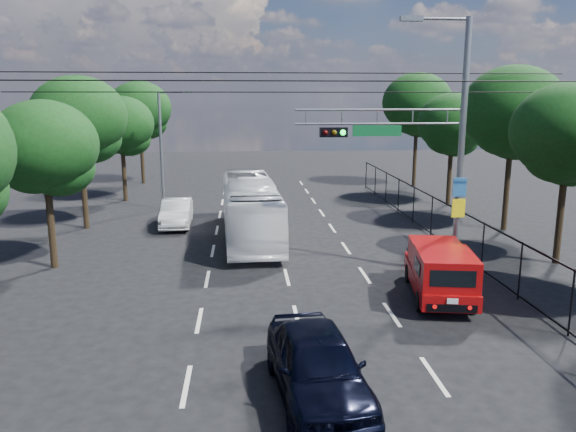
{
  "coord_description": "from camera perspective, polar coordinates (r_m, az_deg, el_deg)",
  "views": [
    {
      "loc": [
        -1.56,
        -12.29,
        6.66
      ],
      "look_at": [
        -0.11,
        5.99,
        2.8
      ],
      "focal_mm": 35.0,
      "sensor_mm": 36.0,
      "label": 1
    }
  ],
  "objects": [
    {
      "name": "tree_left_d",
      "position": [
        38.18,
        -16.52,
        8.48
      ],
      "size": [
        4.2,
        4.2,
        6.83
      ],
      "color": "black",
      "rests_on": "ground"
    },
    {
      "name": "ground",
      "position": [
        14.07,
        2.49,
        -16.38
      ],
      "size": [
        120.0,
        120.0,
        0.0
      ],
      "primitive_type": "plane",
      "color": "black",
      "rests_on": "ground"
    },
    {
      "name": "signal_mast",
      "position": [
        21.45,
        14.23,
        7.74
      ],
      "size": [
        6.43,
        0.39,
        9.5
      ],
      "color": "slate",
      "rests_on": "ground"
    },
    {
      "name": "tree_left_e",
      "position": [
        46.03,
        -14.79,
        10.09
      ],
      "size": [
        4.92,
        4.92,
        7.99
      ],
      "color": "black",
      "rests_on": "ground"
    },
    {
      "name": "tree_right_e",
      "position": [
        44.33,
        13.0,
        10.65
      ],
      "size": [
        5.28,
        5.28,
        8.58
      ],
      "color": "black",
      "rests_on": "ground"
    },
    {
      "name": "tree_right_d",
      "position": [
        36.73,
        16.37,
        8.59
      ],
      "size": [
        4.32,
        4.32,
        7.02
      ],
      "color": "black",
      "rests_on": "ground"
    },
    {
      "name": "fence_right",
      "position": [
        26.72,
        15.64,
        -0.72
      ],
      "size": [
        0.06,
        34.03,
        2.0
      ],
      "color": "black",
      "rests_on": "ground"
    },
    {
      "name": "lane_markings",
      "position": [
        27.17,
        -1.09,
        -2.3
      ],
      "size": [
        6.12,
        38.0,
        0.01
      ],
      "color": "beige",
      "rests_on": "ground"
    },
    {
      "name": "streetlight_left",
      "position": [
        34.73,
        -12.5,
        7.11
      ],
      "size": [
        2.09,
        0.22,
        7.08
      ],
      "color": "slate",
      "rests_on": "ground"
    },
    {
      "name": "white_bus",
      "position": [
        26.99,
        -3.85,
        0.71
      ],
      "size": [
        2.87,
        10.45,
        2.88
      ],
      "primitive_type": "imported",
      "rotation": [
        0.0,
        0.0,
        0.04
      ],
      "color": "white",
      "rests_on": "ground"
    },
    {
      "name": "tree_left_c",
      "position": [
        30.47,
        -20.42,
        8.77
      ],
      "size": [
        4.8,
        4.8,
        7.8
      ],
      "color": "black",
      "rests_on": "ground"
    },
    {
      "name": "red_pickup",
      "position": [
        19.71,
        15.15,
        -5.3
      ],
      "size": [
        2.54,
        5.12,
        1.83
      ],
      "color": "black",
      "rests_on": "ground"
    },
    {
      "name": "navy_hatchback",
      "position": [
        13.0,
        3.01,
        -14.88
      ],
      "size": [
        2.34,
        4.89,
        1.61
      ],
      "primitive_type": "imported",
      "rotation": [
        0.0,
        0.0,
        0.09
      ],
      "color": "black",
      "rests_on": "ground"
    },
    {
      "name": "utility_wires",
      "position": [
        21.19,
        -0.31,
        13.44
      ],
      "size": [
        22.0,
        5.04,
        0.74
      ],
      "color": "black",
      "rests_on": "ground"
    },
    {
      "name": "white_van",
      "position": [
        30.33,
        -11.25,
        0.33
      ],
      "size": [
        1.62,
        4.32,
        1.41
      ],
      "primitive_type": "imported",
      "rotation": [
        0.0,
        0.0,
        0.03
      ],
      "color": "silver",
      "rests_on": "ground"
    },
    {
      "name": "tree_right_c",
      "position": [
        30.43,
        21.87,
        9.3
      ],
      "size": [
        5.1,
        5.1,
        8.29
      ],
      "color": "black",
      "rests_on": "ground"
    },
    {
      "name": "tree_left_b",
      "position": [
        23.67,
        -23.41,
        5.88
      ],
      "size": [
        4.08,
        4.08,
        6.63
      ],
      "color": "black",
      "rests_on": "ground"
    },
    {
      "name": "tree_right_b",
      "position": [
        24.9,
        26.57,
        6.95
      ],
      "size": [
        4.5,
        4.5,
        7.31
      ],
      "color": "black",
      "rests_on": "ground"
    }
  ]
}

